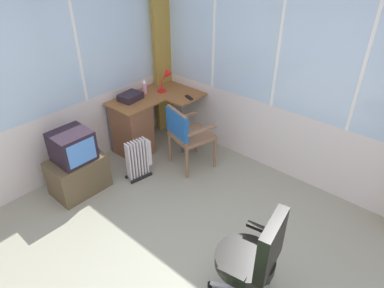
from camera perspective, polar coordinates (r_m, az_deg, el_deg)
name	(u,v)px	position (r m, az deg, el deg)	size (l,w,h in m)	color
ground	(186,288)	(3.38, -0.98, -22.90)	(5.23, 5.65, 0.06)	gray
north_window_panel	(25,87)	(4.19, -26.21, 8.52)	(4.23, 0.07, 2.58)	silver
east_window_panel	(314,84)	(4.07, 19.72, 9.36)	(0.07, 4.65, 2.58)	silver
curtain_corner	(164,51)	(5.15, -4.74, 15.18)	(0.35, 0.07, 2.48)	olive
desk	(135,126)	(4.83, -9.52, 2.99)	(1.18, 0.84, 0.77)	brown
desk_lamp	(168,77)	(4.91, -4.12, 11.10)	(0.23, 0.20, 0.32)	red
tv_remote	(189,98)	(4.73, -0.48, 7.79)	(0.04, 0.15, 0.02)	black
spray_bottle	(144,87)	(4.89, -7.97, 9.50)	(0.06, 0.06, 0.22)	pink
paper_tray	(131,97)	(4.75, -10.25, 7.80)	(0.30, 0.23, 0.09)	#291F28
wooden_armchair	(184,131)	(4.36, -1.31, 2.23)	(0.60, 0.59, 0.88)	#876245
office_chair	(255,256)	(2.90, 10.49, -17.91)	(0.62, 0.57, 0.97)	#B7B7BF
tv_on_stand	(77,165)	(4.29, -18.75, -3.41)	(0.64, 0.45, 0.82)	brown
space_heater	(139,158)	(4.39, -8.85, -2.40)	(0.36, 0.22, 0.54)	silver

